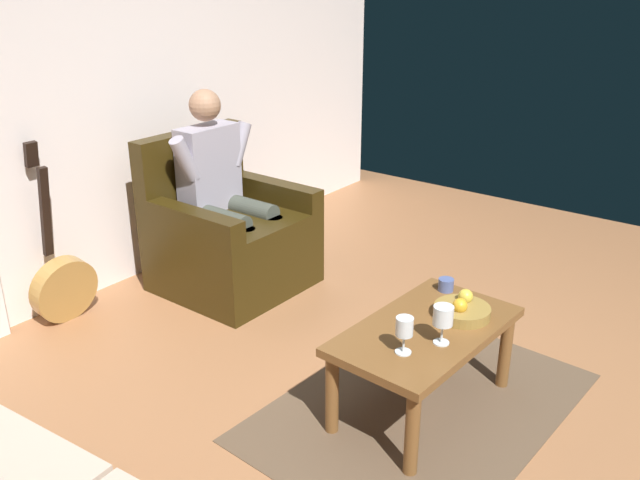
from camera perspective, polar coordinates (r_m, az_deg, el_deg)
ground_plane at (r=3.25m, az=14.26°, el=-15.27°), size 6.25×6.25×0.00m
wall_back at (r=4.33m, az=-18.39°, el=13.79°), size 5.60×0.06×2.78m
rug at (r=3.33m, az=8.51°, el=-13.67°), size 1.69×1.21×0.01m
armchair at (r=4.36m, az=-7.76°, el=0.21°), size 0.85×0.83×0.98m
person_seated at (r=4.26m, az=-8.24°, el=4.58°), size 0.66×0.58×1.25m
coffee_table at (r=3.14m, az=8.88°, el=-8.36°), size 0.95×0.57×0.43m
guitar at (r=4.19m, az=-20.89°, el=-3.43°), size 0.39×0.22×1.06m
wine_glass_near at (r=2.84m, az=7.13°, el=-7.46°), size 0.07×0.07×0.17m
wine_glass_far at (r=2.93m, az=10.35°, el=-6.47°), size 0.09×0.09×0.18m
fruit_bowl at (r=3.21m, az=11.91°, el=-5.77°), size 0.26×0.26×0.11m
candle_jar at (r=3.44m, az=10.59°, el=-3.73°), size 0.08×0.08×0.06m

